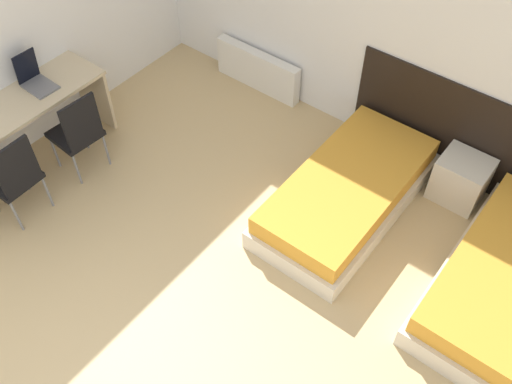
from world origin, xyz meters
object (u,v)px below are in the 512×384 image
chair_near_laptop (78,131)px  bed_near_window (347,193)px  bed_near_door (506,279)px  chair_near_notebook (14,175)px  laptop (35,79)px  nightstand (461,179)px

chair_near_laptop → bed_near_window: bearing=30.3°
bed_near_window → bed_near_door: 1.53m
chair_near_notebook → laptop: bearing=123.5°
bed_near_window → laptop: (-2.84, -1.12, 0.64)m
chair_near_laptop → laptop: laptop is taller
chair_near_notebook → laptop: size_ratio=2.77×
chair_near_laptop → chair_near_notebook: (0.00, -0.72, 0.00)m
chair_near_laptop → chair_near_notebook: size_ratio=1.00×
chair_near_laptop → laptop: 0.63m
laptop → chair_near_notebook: bearing=-53.1°
bed_near_door → chair_near_notebook: bearing=-153.9°
bed_near_door → chair_near_notebook: size_ratio=2.08×
bed_near_window → bed_near_door: (1.53, 0.00, 0.00)m
nightstand → chair_near_laptop: chair_near_laptop is taller
chair_near_laptop → chair_near_notebook: same height
bed_near_window → nightstand: nightstand is taller
chair_near_notebook → laptop: (-0.54, 0.76, 0.33)m
bed_near_door → chair_near_notebook: 4.28m
bed_near_window → nightstand: 1.08m
chair_near_notebook → bed_near_window: bearing=37.6°
bed_near_door → laptop: 4.56m
chair_near_laptop → chair_near_notebook: 0.72m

